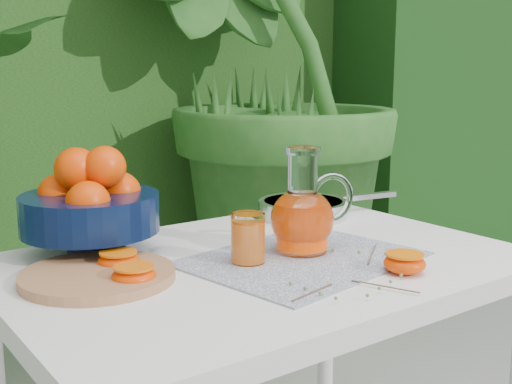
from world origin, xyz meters
TOP-DOWN VIEW (x-y plane):
  - hedge_backdrop at (0.06, 2.06)m, footprint 8.00×1.65m
  - potted_plant_right at (0.76, 1.17)m, footprint 3.07×3.07m
  - white_table at (-0.12, -0.08)m, footprint 1.00×0.70m
  - placemat at (-0.06, -0.14)m, footprint 0.48×0.40m
  - cutting_board at (-0.44, -0.02)m, footprint 0.32×0.32m
  - fruit_bowl at (-0.38, 0.15)m, footprint 0.36×0.36m
  - juice_pitcher at (-0.03, -0.10)m, footprint 0.19×0.15m
  - juice_tumbler at (-0.17, -0.10)m, footprint 0.07×0.07m
  - saute_pan at (0.18, 0.15)m, footprint 0.41×0.26m
  - orange_halves at (-0.25, -0.13)m, footprint 0.53×0.42m
  - thyme_sprigs at (-0.06, -0.28)m, footprint 0.35×0.27m

SIDE VIEW (x-z plane):
  - white_table at x=-0.12m, z-range 0.29..1.04m
  - placemat at x=-0.06m, z-range 0.75..0.75m
  - thyme_sprigs at x=-0.06m, z-range 0.75..0.76m
  - cutting_board at x=-0.44m, z-range 0.75..0.77m
  - orange_halves at x=-0.25m, z-range 0.75..0.79m
  - saute_pan at x=0.18m, z-range 0.75..0.79m
  - juice_tumbler at x=-0.17m, z-range 0.75..0.85m
  - juice_pitcher at x=-0.03m, z-range 0.72..0.93m
  - fruit_bowl at x=-0.38m, z-range 0.74..0.96m
  - potted_plant_right at x=0.76m, z-range 0.00..2.19m
  - hedge_backdrop at x=0.06m, z-range -0.06..2.44m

